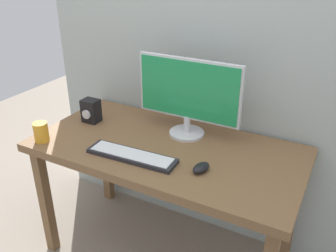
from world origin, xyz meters
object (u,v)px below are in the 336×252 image
object	(u,v)px
desk	(166,159)
coffee_mug	(41,132)
monitor	(188,94)
audio_controller	(91,111)
keyboard_primary	(132,156)
mouse	(201,168)

from	to	relation	value
desk	coffee_mug	distance (m)	0.69
coffee_mug	monitor	bearing A→B (deg)	34.38
monitor	audio_controller	world-z (taller)	monitor
desk	audio_controller	distance (m)	0.56
keyboard_primary	coffee_mug	bearing A→B (deg)	-170.95
desk	keyboard_primary	size ratio (longest dim) A/B	3.04
monitor	mouse	xyz separation A→B (m)	(0.22, -0.32, -0.22)
keyboard_primary	mouse	distance (m)	0.36
audio_controller	keyboard_primary	bearing A→B (deg)	-28.26
monitor	coffee_mug	distance (m)	0.82
audio_controller	coffee_mug	world-z (taller)	audio_controller
desk	mouse	xyz separation A→B (m)	(0.26, -0.14, 0.10)
mouse	monitor	bearing A→B (deg)	138.91
monitor	keyboard_primary	size ratio (longest dim) A/B	1.25
monitor	coffee_mug	size ratio (longest dim) A/B	5.46
keyboard_primary	audio_controller	size ratio (longest dim) A/B	3.37
audio_controller	coffee_mug	bearing A→B (deg)	-103.73
monitor	coffee_mug	bearing A→B (deg)	-145.62
desk	audio_controller	size ratio (longest dim) A/B	10.24
desk	mouse	size ratio (longest dim) A/B	13.89
monitor	keyboard_primary	world-z (taller)	monitor
monitor	mouse	bearing A→B (deg)	-55.03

